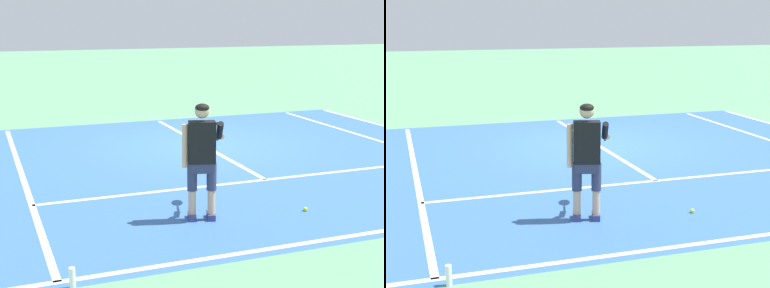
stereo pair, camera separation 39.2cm
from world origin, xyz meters
The scene contains 9 objects.
ground_plane centered at (0.00, 0.00, 0.00)m, with size 80.00×80.00×0.00m, color #609E70.
court_inner_surface centered at (0.00, -1.32, 0.00)m, with size 10.98×9.65×0.00m, color #3866A8.
line_baseline centered at (0.00, -5.95, 0.00)m, with size 10.98×0.10×0.01m, color white.
line_service centered at (0.00, -3.09, 0.00)m, with size 8.23×0.10×0.01m, color white.
line_centre_service centered at (0.00, 0.11, 0.00)m, with size 0.10×6.40×0.01m, color white.
line_singles_left centered at (-4.12, -1.32, 0.00)m, with size 0.10×9.25×0.01m, color white.
tennis_player centered at (-1.85, -4.61, 0.99)m, with size 0.88×1.03×1.71m.
tennis_ball_near_feet centered at (-0.24, -4.84, 0.03)m, with size 0.07×0.07×0.07m, color #CCE02D.
water_bottle centered at (-3.98, -6.15, 0.12)m, with size 0.07×0.07×0.24m, color white.
Camera 1 is at (-4.81, -12.01, 2.89)m, focal length 53.80 mm.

